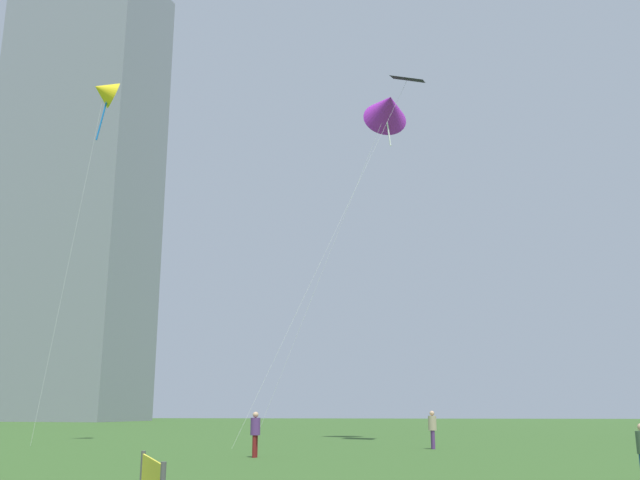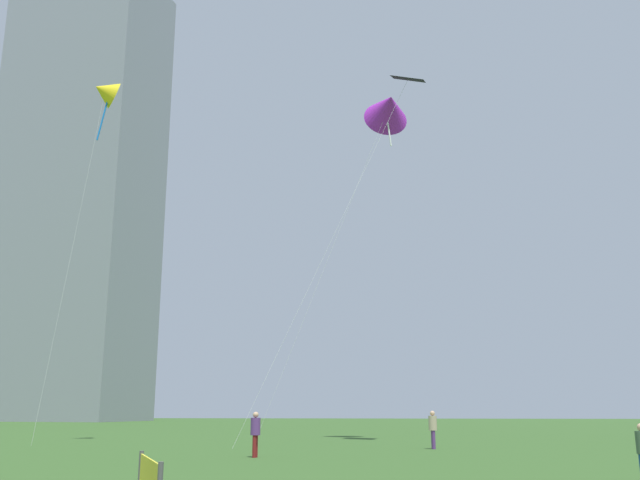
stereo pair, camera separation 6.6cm
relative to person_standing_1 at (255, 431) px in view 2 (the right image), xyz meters
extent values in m
cylinder|color=maroon|center=(0.01, 0.09, -0.61)|extent=(0.17, 0.17, 0.88)
cylinder|color=maroon|center=(-0.01, -0.09, -0.61)|extent=(0.17, 0.17, 0.88)
cylinder|color=#593372|center=(0.00, 0.00, 0.18)|extent=(0.41, 0.41, 0.70)
sphere|color=tan|center=(0.00, 0.00, 0.65)|extent=(0.24, 0.24, 0.24)
cylinder|color=#593372|center=(7.56, 7.05, -0.60)|extent=(0.17, 0.17, 0.90)
cylinder|color=#593372|center=(7.52, 7.24, -0.60)|extent=(0.17, 0.17, 0.90)
cylinder|color=tan|center=(7.54, 7.14, 0.20)|extent=(0.41, 0.41, 0.71)
sphere|color=tan|center=(7.54, 7.14, 0.68)|extent=(0.24, 0.24, 0.24)
cylinder|color=silver|center=(-13.06, 8.71, 9.70)|extent=(1.87, 1.64, 21.51)
cone|color=yellow|center=(-12.14, 9.52, 20.46)|extent=(2.45, 2.46, 2.07)
cylinder|color=blue|center=(-12.14, 9.52, 18.65)|extent=(0.63, 0.13, 2.98)
cylinder|color=silver|center=(1.45, 13.49, 9.67)|extent=(8.39, 0.98, 21.44)
cone|color=purple|center=(5.64, 13.98, 20.39)|extent=(3.54, 3.54, 3.48)
cylinder|color=white|center=(5.64, 13.98, 18.89)|extent=(0.36, 0.12, 2.40)
cylinder|color=silver|center=(2.22, 8.62, 9.89)|extent=(9.47, 4.37, 21.90)
pyramid|color=black|center=(6.96, 10.79, 20.88)|extent=(2.86, 3.08, 1.23)
cube|color=gray|center=(-50.97, 85.02, 39.20)|extent=(28.32, 20.59, 80.51)
camera|label=1|loc=(6.05, -29.41, 0.88)|focal=39.26mm
camera|label=2|loc=(6.12, -29.40, 0.88)|focal=39.26mm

